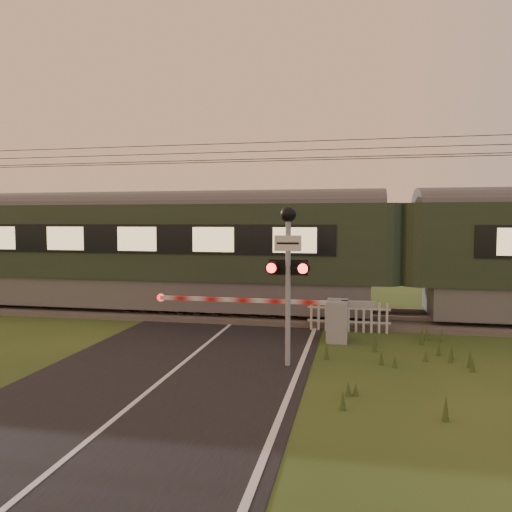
% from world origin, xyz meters
% --- Properties ---
extents(ground, '(160.00, 160.00, 0.00)m').
position_xyz_m(ground, '(0.00, 0.00, 0.00)').
color(ground, '#294219').
rests_on(ground, ground).
extents(road, '(6.00, 140.00, 0.03)m').
position_xyz_m(road, '(0.02, -0.23, 0.01)').
color(road, black).
rests_on(road, ground).
extents(track_bed, '(140.00, 3.40, 0.39)m').
position_xyz_m(track_bed, '(0.00, 6.50, 0.07)').
color(track_bed, '#47423D').
rests_on(track_bed, ground).
extents(overhead_wires, '(120.00, 0.62, 0.62)m').
position_xyz_m(overhead_wires, '(0.00, 6.50, 5.72)').
color(overhead_wires, black).
rests_on(overhead_wires, ground).
extents(train, '(44.37, 3.06, 4.14)m').
position_xyz_m(train, '(5.39, 6.50, 2.35)').
color(train, slate).
rests_on(train, ground).
extents(boom_gate, '(6.45, 0.89, 1.19)m').
position_xyz_m(boom_gate, '(3.23, 3.40, 0.65)').
color(boom_gate, gray).
rests_on(boom_gate, ground).
extents(crossing_signal, '(0.95, 0.37, 3.72)m').
position_xyz_m(crossing_signal, '(2.46, 0.68, 2.56)').
color(crossing_signal, gray).
rests_on(crossing_signal, ground).
extents(picket_fence, '(2.50, 0.08, 0.93)m').
position_xyz_m(picket_fence, '(3.79, 4.60, 0.47)').
color(picket_fence, silver).
rests_on(picket_fence, ground).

